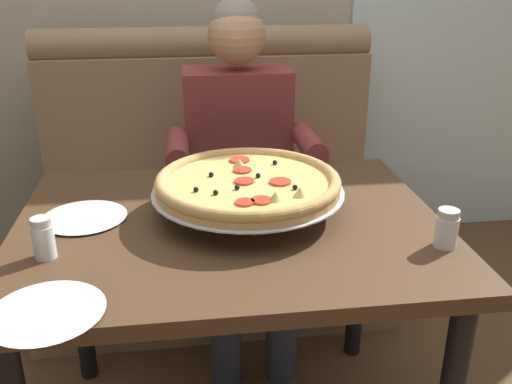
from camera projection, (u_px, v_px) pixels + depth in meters
booth_bench at (212, 207)px, 2.45m from camera, size 1.45×0.78×1.13m
dining_table at (230, 254)px, 1.52m from camera, size 1.12×0.86×0.76m
diner_main at (241, 158)px, 2.10m from camera, size 0.54×0.64×1.27m
pizza at (248, 184)px, 1.51m from camera, size 0.52×0.52×0.12m
shaker_pepper_flakes at (44, 241)px, 1.29m from camera, size 0.05×0.05×0.10m
shaker_parmesan at (446, 231)px, 1.34m from camera, size 0.05×0.05×0.10m
plate_near_left at (84, 215)px, 1.50m from camera, size 0.22×0.22×0.02m
plate_near_right at (46, 310)px, 1.09m from camera, size 0.23×0.23×0.02m
patio_chair at (428, 106)px, 3.62m from camera, size 0.43×0.43×0.86m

